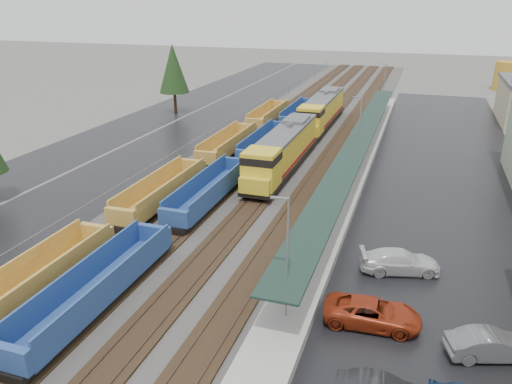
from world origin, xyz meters
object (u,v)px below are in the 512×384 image
Objects in this scene: locomotive_lead at (282,151)px; storage_tank at (509,76)px; well_string_yellow at (110,230)px; parked_car_east_e at (491,345)px; locomotive_trail at (322,111)px; parked_car_east_b at (372,313)px; well_string_blue at (165,230)px; parked_car_east_c at (400,261)px.

storage_tank reaches higher than locomotive_lead.
parked_car_east_e is at bearing -10.65° from well_string_yellow.
locomotive_lead is at bearing -90.00° from locomotive_trail.
parked_car_east_b is (12.22, -45.33, -1.72)m from locomotive_trail.
well_string_blue is 90.06m from storage_tank.
parked_car_east_b reaches higher than parked_car_east_e.
well_string_yellow is at bearing -111.52° from locomotive_lead.
well_string_yellow is 21.02× the size of parked_car_east_e.
well_string_blue is at bearing -95.71° from locomotive_trail.
parked_car_east_c is at bearing -101.31° from storage_tank.
parked_car_east_b is (-17.56, -88.79, -2.09)m from storage_tank.
well_string_blue is 17.68× the size of storage_tank.
locomotive_lead is 31.32m from parked_car_east_e.
locomotive_trail is 40.90m from parked_car_east_c.
well_string_blue reaches higher than parked_car_east_b.
locomotive_lead is at bearing 68.48° from well_string_yellow.
locomotive_trail is 3.82× the size of parked_car_east_c.
storage_tank reaches higher than parked_car_east_c.
locomotive_trail is at bearing 90.00° from locomotive_lead.
well_string_blue is (4.00, 1.28, -0.02)m from well_string_yellow.
parked_car_east_e is (26.43, -4.97, -0.43)m from well_string_yellow.
parked_car_east_e is (-11.35, -89.71, -2.11)m from storage_tank.
locomotive_trail is at bearing 79.03° from well_string_yellow.
locomotive_trail is 0.21× the size of well_string_yellow.
locomotive_lead is 21.00m from locomotive_trail.
parked_car_east_b is at bearing -11.31° from well_string_yellow.
parked_car_east_c reaches higher than parked_car_east_e.
locomotive_lead reaches higher than parked_car_east_c.
well_string_blue is at bearing 55.72° from parked_car_east_e.
parked_car_east_c is at bearing -52.82° from locomotive_lead.
locomotive_trail is at bearing -124.42° from storage_tank.
locomotive_lead is at bearing 23.72° from parked_car_east_b.
well_string_blue is at bearing -112.03° from storage_tank.
well_string_blue is at bearing 68.88° from parked_car_east_b.
well_string_blue is at bearing 78.68° from parked_car_east_c.
storage_tank is 1.03× the size of parked_car_east_b.
well_string_yellow is 4.20m from well_string_blue.
parked_car_east_e is at bearing -97.21° from storage_tank.
locomotive_lead is at bearing -114.80° from storage_tank.
well_string_blue is (-4.00, -40.01, -1.33)m from locomotive_trail.
well_string_yellow is 0.96× the size of well_string_blue.
parked_car_east_e is at bearing -53.88° from locomotive_lead.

